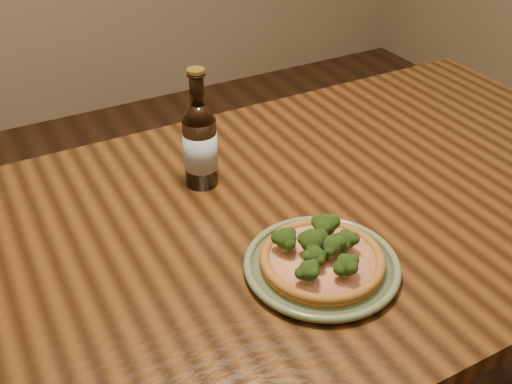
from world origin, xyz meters
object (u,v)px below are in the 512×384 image
pizza (322,257)px  beer_bottle (200,144)px  table (305,242)px  plate (322,265)px

pizza → beer_bottle: beer_bottle is taller
table → plate: plate is taller
table → plate: size_ratio=5.91×
plate → pizza: 0.02m
pizza → beer_bottle: (-0.07, 0.35, 0.06)m
plate → beer_bottle: (-0.07, 0.35, 0.08)m
plate → table: bearing=65.0°
beer_bottle → plate: bearing=-69.0°
table → plate: 0.22m
plate → pizza: pizza is taller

